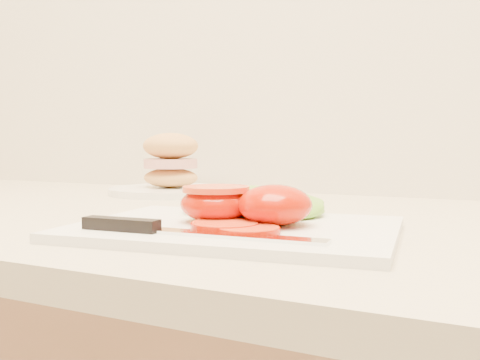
% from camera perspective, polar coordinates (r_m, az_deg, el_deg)
% --- Properties ---
extents(cutting_board, '(0.35, 0.27, 0.01)m').
position_cam_1_polar(cutting_board, '(0.55, -0.46, -5.24)').
color(cutting_board, white).
rests_on(cutting_board, counter).
extents(tomato_half_dome, '(0.08, 0.08, 0.04)m').
position_cam_1_polar(tomato_half_dome, '(0.54, 3.73, -2.67)').
color(tomato_half_dome, '#C01900').
rests_on(tomato_half_dome, cutting_board).
extents(tomato_half_cut, '(0.08, 0.08, 0.04)m').
position_cam_1_polar(tomato_half_cut, '(0.56, -2.56, -2.39)').
color(tomato_half_cut, '#C01900').
rests_on(tomato_half_cut, cutting_board).
extents(tomato_slice_0, '(0.06, 0.06, 0.01)m').
position_cam_1_polar(tomato_slice_0, '(0.52, -1.61, -4.88)').
color(tomato_slice_0, orange).
rests_on(tomato_slice_0, cutting_board).
extents(tomato_slice_1, '(0.06, 0.06, 0.01)m').
position_cam_1_polar(tomato_slice_1, '(0.50, 0.92, -5.35)').
color(tomato_slice_1, orange).
rests_on(tomato_slice_1, cutting_board).
extents(lettuce_leaf_0, '(0.16, 0.12, 0.03)m').
position_cam_1_polar(lettuce_leaf_0, '(0.62, 0.47, -2.47)').
color(lettuce_leaf_0, '#66BD32').
rests_on(lettuce_leaf_0, cutting_board).
extents(lettuce_leaf_1, '(0.14, 0.14, 0.03)m').
position_cam_1_polar(lettuce_leaf_1, '(0.61, 4.19, -2.71)').
color(lettuce_leaf_1, '#66BD32').
rests_on(lettuce_leaf_1, cutting_board).
extents(knife, '(0.24, 0.04, 0.01)m').
position_cam_1_polar(knife, '(0.50, -8.05, -5.17)').
color(knife, silver).
rests_on(knife, cutting_board).
extents(sandwich_plate, '(0.22, 0.22, 0.11)m').
position_cam_1_polar(sandwich_plate, '(0.98, -7.40, 0.80)').
color(sandwich_plate, white).
rests_on(sandwich_plate, counter).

